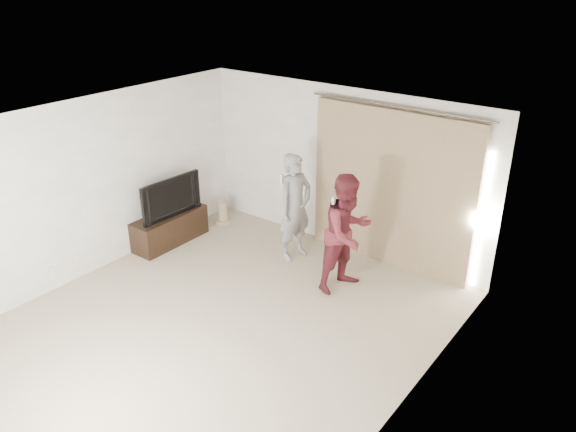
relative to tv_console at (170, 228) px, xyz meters
The scene contains 10 objects.
floor 2.54m from the tv_console, 26.22° to the right, with size 5.50×5.50×0.00m, color tan.
wall_back 2.98m from the tv_console, 35.81° to the left, with size 5.00×0.04×2.60m, color white.
wall_left 1.55m from the tv_console, 101.89° to the right, with size 0.04×5.50×2.60m.
ceiling 3.45m from the tv_console, 26.22° to the right, with size 5.00×5.50×0.01m, color silver.
curtain 3.67m from the tv_console, 26.21° to the left, with size 2.80×0.11×2.46m.
tv_console is the anchor object (origin of this frame).
tv 0.58m from the tv_console, ahead, with size 1.13×0.15×0.65m, color black.
scratching_post 1.11m from the tv_console, 81.41° to the left, with size 0.31×0.31×0.41m.
person_man 2.20m from the tv_console, 23.75° to the left, with size 0.51×0.68×1.70m.
person_woman 3.16m from the tv_console, 10.31° to the left, with size 0.83×0.97×1.71m.
Camera 1 is at (4.29, -4.37, 4.31)m, focal length 35.00 mm.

